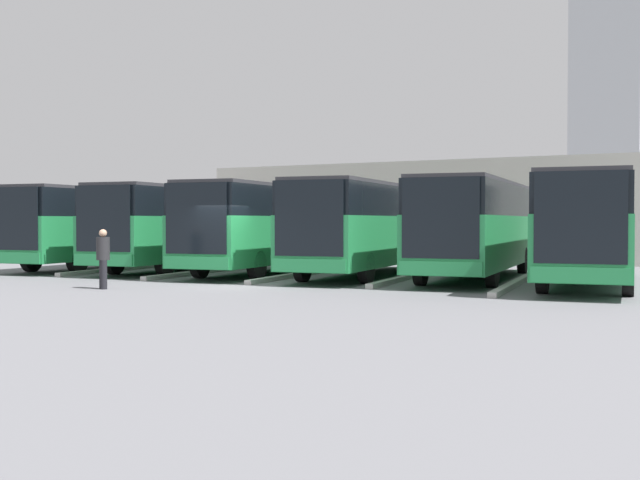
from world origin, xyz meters
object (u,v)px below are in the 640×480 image
Objects in this scene: bus_1 at (477,225)px; bus_3 at (271,224)px; bus_0 at (591,225)px; bus_2 at (367,225)px; bus_5 at (109,224)px; pedestrian at (103,257)px; bus_4 at (188,224)px.

bus_1 is 7.98m from bus_3.
bus_0 is at bearing 171.45° from bus_3.
bus_2 and bus_3 have the same top height.
bus_5 reaches higher than pedestrian.
bus_2 is at bearing 176.87° from bus_3.
bus_0 is 1.00× the size of bus_4.
bus_0 is 1.00× the size of bus_1.
bus_4 is (11.92, 0.69, 0.00)m from bus_1.
bus_5 is at bearing -4.08° from bus_2.
bus_0 is 14.92m from pedestrian.
bus_2 is 3.98m from bus_3.
bus_0 is 7.97m from bus_2.
bus_0 is 19.87m from bus_5.
bus_5 is at bearing -1.80° from bus_4.
bus_4 is 9.29m from pedestrian.
bus_1 is (3.97, -1.02, 0.00)m from bus_0.
bus_1 is 4.00m from bus_2.
bus_0 is at bearing 168.74° from bus_2.
bus_2 is 1.00× the size of bus_4.
bus_4 is 6.60× the size of pedestrian.
bus_0 and bus_3 have the same top height.
bus_3 is at bearing -8.55° from bus_0.
bus_5 is at bearing -3.25° from bus_1.
bus_2 is (7.95, -0.58, 0.00)m from bus_0.
bus_0 and bus_2 have the same top height.
bus_1 and bus_3 have the same top height.
bus_3 is at bearing -3.13° from bus_2.
bus_4 is (3.97, -0.02, 0.00)m from bus_3.
bus_5 is (19.87, 0.04, 0.00)m from bus_0.
bus_0 is 6.60× the size of pedestrian.
bus_5 is 6.60× the size of pedestrian.
pedestrian is (8.43, 9.26, -0.92)m from bus_1.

